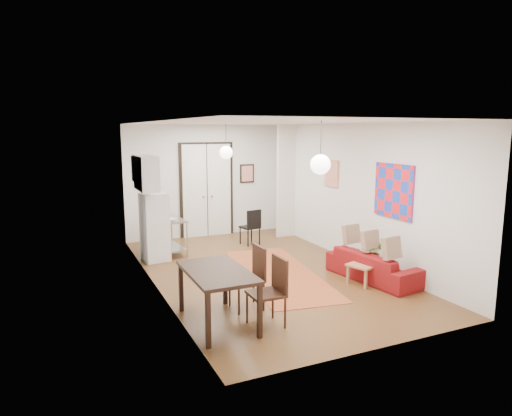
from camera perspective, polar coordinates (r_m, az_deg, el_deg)
name	(u,v)px	position (r m, az deg, el deg)	size (l,w,h in m)	color
floor	(263,272)	(9.06, 0.89, -7.99)	(7.00, 7.00, 0.00)	brown
ceiling	(263,122)	(8.63, 0.94, 10.67)	(4.20, 7.00, 0.02)	white
wall_back	(206,181)	(11.97, -6.25, 3.39)	(4.20, 0.02, 2.90)	silver
wall_front	(385,238)	(5.82, 15.78, -3.64)	(4.20, 0.02, 2.90)	silver
wall_left	(153,207)	(8.08, -12.70, 0.17)	(0.02, 7.00, 2.90)	silver
wall_right	(354,193)	(9.80, 12.10, 1.84)	(0.02, 7.00, 2.90)	silver
double_doors	(207,191)	(11.95, -6.16, 2.18)	(1.44, 0.06, 2.50)	white
stub_partition	(286,181)	(11.82, 3.77, 3.35)	(0.50, 0.10, 2.90)	silver
wall_cabinet	(146,173)	(9.51, -13.58, 4.28)	(0.35, 1.00, 0.70)	silver
painting_popart	(394,191)	(8.80, 16.83, 2.07)	(0.05, 1.00, 1.00)	red
painting_abstract	(332,173)	(10.40, 9.44, 4.31)	(0.05, 0.50, 0.60)	white
poster_back	(247,174)	(12.33, -1.12, 4.33)	(0.40, 0.03, 0.50)	red
print_left	(134,169)	(9.97, -14.99, 4.75)	(0.03, 0.44, 0.54)	#95633E
pendant_back	(226,153)	(10.49, -3.76, 6.94)	(0.30, 0.30, 0.80)	white
pendant_front	(320,164)	(6.90, 8.05, 5.42)	(0.30, 0.30, 0.80)	white
kilim_rug	(278,273)	(8.97, 2.77, -8.15)	(1.35, 3.61, 0.01)	#B05A2C
sofa	(374,265)	(8.82, 14.48, -6.97)	(1.85, 0.72, 0.54)	maroon
coffee_table	(369,265)	(8.66, 13.93, -6.89)	(0.95, 0.71, 0.37)	#A8784F
potted_plant	(374,252)	(8.66, 14.52, -5.32)	(0.28, 0.33, 0.36)	#2E642D
kitchen_counter	(169,232)	(10.42, -10.78, -2.91)	(0.64, 1.11, 0.81)	#A1A4A6
bowl	(172,220)	(10.07, -10.44, -1.44)	(0.19, 0.19, 0.05)	white
soap_bottle	(164,213)	(10.57, -11.43, -0.60)	(0.08, 0.08, 0.17)	#5094AD
fridge	(155,227)	(9.90, -12.55, -2.35)	(0.51, 0.51, 1.45)	silver
dining_table	(217,276)	(6.56, -4.87, -8.51)	(0.83, 1.44, 0.80)	black
dining_chair_near	(244,271)	(7.21, -1.52, -7.93)	(0.48, 0.67, 0.99)	#3D1F13
dining_chair_far	(263,285)	(6.60, 0.87, -9.61)	(0.48, 0.67, 0.99)	#3D1F13
black_side_chair	(248,223)	(11.14, -0.95, -1.92)	(0.47, 0.47, 0.87)	black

